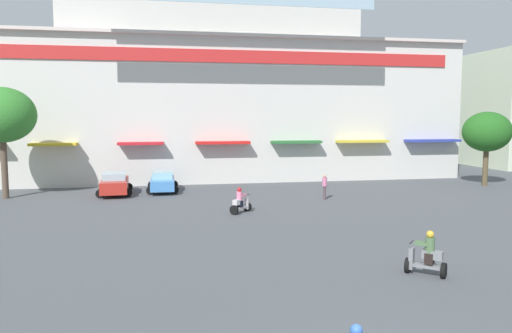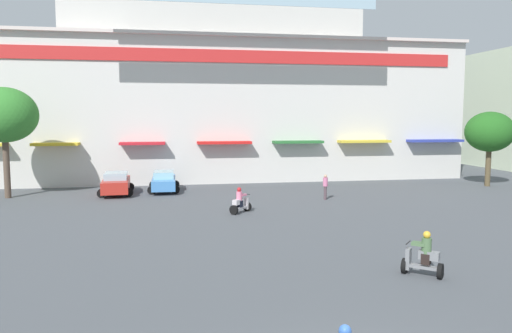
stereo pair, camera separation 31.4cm
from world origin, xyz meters
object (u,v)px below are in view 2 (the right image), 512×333
at_px(plaza_tree_1, 490,132).
at_px(scooter_rider_6, 423,257).
at_px(parked_car_1, 164,181).
at_px(plaza_tree_0, 4,115).
at_px(pedestrian_1, 325,185).
at_px(parked_car_0, 116,183).
at_px(scooter_rider_4, 240,202).

xyz_separation_m(plaza_tree_1, scooter_rider_6, (-15.74, -18.95, -3.50)).
bearing_deg(plaza_tree_1, parked_car_1, 176.18).
xyz_separation_m(plaza_tree_0, scooter_rider_6, (18.84, -19.46, -4.75)).
bearing_deg(pedestrian_1, parked_car_0, 161.23).
xyz_separation_m(plaza_tree_1, pedestrian_1, (-14.23, -3.79, -3.21)).
relative_size(parked_car_0, pedestrian_1, 2.65).
bearing_deg(parked_car_0, scooter_rider_4, -46.82).
xyz_separation_m(plaza_tree_0, pedestrian_1, (20.35, -4.30, -4.46)).
relative_size(parked_car_1, pedestrian_1, 2.68).
xyz_separation_m(scooter_rider_6, pedestrian_1, (1.52, 15.16, 0.29)).
bearing_deg(pedestrian_1, plaza_tree_0, 168.07).
bearing_deg(plaza_tree_1, scooter_rider_6, -129.72).
height_order(plaza_tree_0, plaza_tree_1, plaza_tree_0).
relative_size(plaza_tree_0, scooter_rider_4, 4.99).
bearing_deg(pedestrian_1, plaza_tree_1, 14.91).
height_order(plaza_tree_1, parked_car_0, plaza_tree_1).
height_order(parked_car_0, pedestrian_1, pedestrian_1).
height_order(parked_car_0, scooter_rider_4, parked_car_0).
bearing_deg(scooter_rider_4, plaza_tree_0, 151.82).
xyz_separation_m(plaza_tree_0, parked_car_0, (6.87, 0.28, -4.63)).
distance_m(plaza_tree_1, pedestrian_1, 15.07).
bearing_deg(parked_car_0, plaza_tree_1, -1.64).
bearing_deg(parked_car_1, scooter_rider_6, -66.98).
distance_m(scooter_rider_4, scooter_rider_6, 12.60).
height_order(plaza_tree_1, pedestrian_1, plaza_tree_1).
distance_m(parked_car_0, parked_car_1, 3.33).
relative_size(plaza_tree_0, parked_car_1, 1.65).
bearing_deg(plaza_tree_0, scooter_rider_4, -28.18).
relative_size(plaza_tree_1, pedestrian_1, 3.50).
xyz_separation_m(scooter_rider_4, scooter_rider_6, (4.49, -11.78, 0.06)).
relative_size(scooter_rider_4, scooter_rider_6, 0.93).
distance_m(parked_car_1, scooter_rider_4, 9.78).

